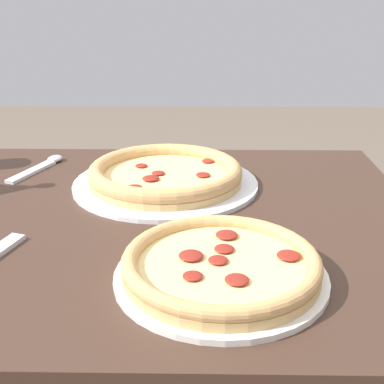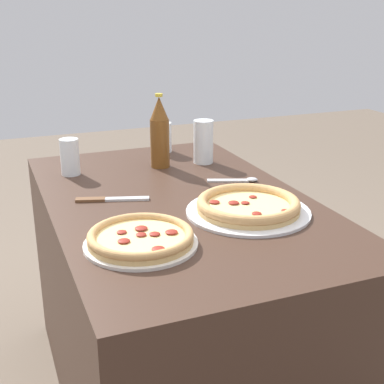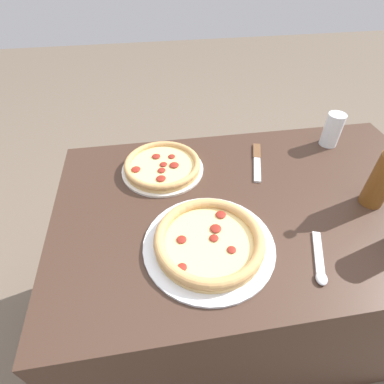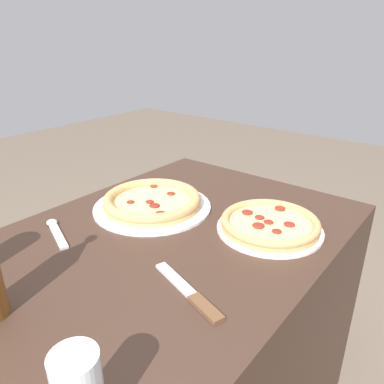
{
  "view_description": "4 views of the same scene",
  "coord_description": "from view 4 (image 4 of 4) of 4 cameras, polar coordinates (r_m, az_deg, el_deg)",
  "views": [
    {
      "loc": [
        0.24,
        -0.77,
        1.06
      ],
      "look_at": [
        0.23,
        -0.0,
        0.76
      ],
      "focal_mm": 50.0,
      "sensor_mm": 36.0,
      "label": 1
    },
    {
      "loc": [
        1.36,
        -0.49,
        1.24
      ],
      "look_at": [
        0.19,
        -0.03,
        0.8
      ],
      "focal_mm": 50.0,
      "sensor_mm": 36.0,
      "label": 2
    },
    {
      "loc": [
        0.29,
        0.59,
        1.33
      ],
      "look_at": [
        0.19,
        -0.03,
        0.74
      ],
      "focal_mm": 28.0,
      "sensor_mm": 36.0,
      "label": 3
    },
    {
      "loc": [
        -0.51,
        -0.55,
        1.18
      ],
      "look_at": [
        0.19,
        0.0,
        0.79
      ],
      "focal_mm": 35.0,
      "sensor_mm": 36.0,
      "label": 4
    }
  ],
  "objects": [
    {
      "name": "table",
      "position": [
        1.11,
        -6.5,
        -24.41
      ],
      "size": [
        1.18,
        0.72,
        0.71
      ],
      "color": "#3D281E",
      "rests_on": "ground_plane"
    },
    {
      "name": "pizza_margherita",
      "position": [
        1.07,
        -6.08,
        -1.49
      ],
      "size": [
        0.33,
        0.33,
        0.04
      ],
      "color": "silver",
      "rests_on": "table"
    },
    {
      "name": "pizza_veggie",
      "position": [
        0.97,
        11.77,
        -4.83
      ],
      "size": [
        0.27,
        0.27,
        0.04
      ],
      "color": "silver",
      "rests_on": "table"
    },
    {
      "name": "knife",
      "position": [
        0.74,
        -0.35,
        -15.12
      ],
      "size": [
        0.08,
        0.21,
        0.01
      ],
      "color": "brown",
      "rests_on": "table"
    },
    {
      "name": "spoon",
      "position": [
        1.01,
        -20.1,
        -5.44
      ],
      "size": [
        0.08,
        0.16,
        0.01
      ],
      "color": "silver",
      "rests_on": "table"
    }
  ]
}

